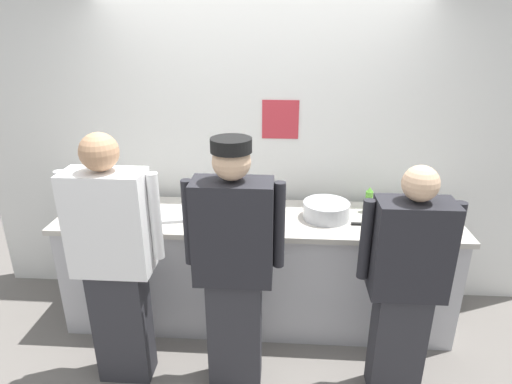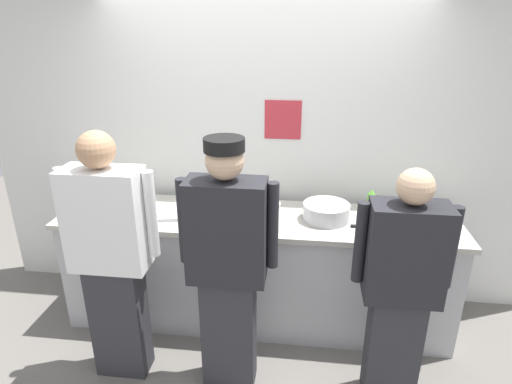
{
  "view_description": "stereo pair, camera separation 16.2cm",
  "coord_description": "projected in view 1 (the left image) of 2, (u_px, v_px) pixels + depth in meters",
  "views": [
    {
      "loc": [
        0.19,
        -2.6,
        2.3
      ],
      "look_at": [
        -0.01,
        0.41,
        1.11
      ],
      "focal_mm": 30.06,
      "sensor_mm": 36.0,
      "label": 1
    },
    {
      "loc": [
        0.35,
        -2.59,
        2.3
      ],
      "look_at": [
        -0.01,
        0.41,
        1.11
      ],
      "focal_mm": 30.06,
      "sensor_mm": 36.0,
      "label": 2
    }
  ],
  "objects": [
    {
      "name": "ground_plane",
      "position": [
        254.0,
        346.0,
        3.27
      ],
      "size": [
        9.0,
        9.0,
        0.0
      ],
      "primitive_type": "plane",
      "color": "slate"
    },
    {
      "name": "wall_back",
      "position": [
        261.0,
        149.0,
        3.56
      ],
      "size": [
        4.76,
        0.11,
        2.65
      ],
      "color": "silver",
      "rests_on": "ground"
    },
    {
      "name": "prep_counter",
      "position": [
        257.0,
        268.0,
        3.44
      ],
      "size": [
        3.04,
        0.69,
        0.92
      ],
      "color": "#B2B2B7",
      "rests_on": "ground"
    },
    {
      "name": "chef_near_left",
      "position": [
        114.0,
        259.0,
        2.69
      ],
      "size": [
        0.63,
        0.24,
        1.73
      ],
      "color": "#2D2D33",
      "rests_on": "ground"
    },
    {
      "name": "chef_center",
      "position": [
        234.0,
        264.0,
        2.63
      ],
      "size": [
        0.62,
        0.24,
        1.71
      ],
      "color": "#2D2D33",
      "rests_on": "ground"
    },
    {
      "name": "chef_far_right",
      "position": [
        406.0,
        282.0,
        2.6
      ],
      "size": [
        0.58,
        0.24,
        1.58
      ],
      "color": "#2D2D33",
      "rests_on": "ground"
    },
    {
      "name": "plate_stack_front",
      "position": [
        102.0,
        206.0,
        3.39
      ],
      "size": [
        0.24,
        0.24,
        0.05
      ],
      "color": "white",
      "rests_on": "prep_counter"
    },
    {
      "name": "plate_stack_rear",
      "position": [
        418.0,
        215.0,
        3.24
      ],
      "size": [
        0.22,
        0.22,
        0.05
      ],
      "color": "white",
      "rests_on": "prep_counter"
    },
    {
      "name": "mixing_bowl_steel",
      "position": [
        326.0,
        210.0,
        3.22
      ],
      "size": [
        0.35,
        0.35,
        0.13
      ],
      "primitive_type": "cylinder",
      "color": "#B7BABF",
      "rests_on": "prep_counter"
    },
    {
      "name": "sheet_tray",
      "position": [
        192.0,
        213.0,
        3.3
      ],
      "size": [
        0.54,
        0.39,
        0.02
      ],
      "primitive_type": "cube",
      "rotation": [
        0.0,
        0.0,
        0.23
      ],
      "color": "#B7BABF",
      "rests_on": "prep_counter"
    },
    {
      "name": "squeeze_bottle_primary",
      "position": [
        369.0,
        200.0,
        3.32
      ],
      "size": [
        0.06,
        0.06,
        0.2
      ],
      "color": "#56A333",
      "rests_on": "prep_counter"
    },
    {
      "name": "ramekin_orange_sauce",
      "position": [
        134.0,
        204.0,
        3.43
      ],
      "size": [
        0.1,
        0.1,
        0.04
      ],
      "color": "white",
      "rests_on": "prep_counter"
    },
    {
      "name": "ramekin_green_sauce",
      "position": [
        274.0,
        205.0,
        3.41
      ],
      "size": [
        0.09,
        0.09,
        0.05
      ],
      "color": "white",
      "rests_on": "prep_counter"
    },
    {
      "name": "deli_cup",
      "position": [
        251.0,
        211.0,
        3.25
      ],
      "size": [
        0.09,
        0.09,
        0.09
      ],
      "primitive_type": "cylinder",
      "color": "white",
      "rests_on": "prep_counter"
    },
    {
      "name": "chefs_knife",
      "position": [
        367.0,
        224.0,
        3.12
      ],
      "size": [
        0.28,
        0.03,
        0.02
      ],
      "color": "#B7BABF",
      "rests_on": "prep_counter"
    }
  ]
}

